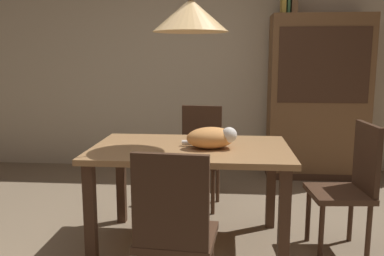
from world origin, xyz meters
The scene contains 11 objects.
back_wall centered at (0.00, 2.65, 1.45)m, with size 6.40×0.10×2.90m, color beige.
dining_table centered at (0.01, 0.39, 0.65)m, with size 1.40×0.90×0.75m.
chair_near_front centered at (0.01, -0.49, 0.51)m, with size 0.43×0.43×0.93m.
chair_far_back centered at (0.02, 1.27, 0.51)m, with size 0.44×0.44×0.93m.
chair_right_side centered at (1.14, 0.40, 0.51)m, with size 0.43×0.43×0.93m.
cat_sleeping centered at (0.17, 0.35, 0.83)m, with size 0.40×0.30×0.16m.
pendant_lamp centered at (0.01, 0.39, 1.66)m, with size 0.52×0.52×1.30m.
hutch_bookcase centered at (1.30, 2.32, 0.89)m, with size 1.12×0.45×1.85m.
book_yellow_short centered at (0.88, 2.32, 1.94)m, with size 0.04×0.20×0.18m, color gold.
book_green_slim centered at (0.93, 2.32, 1.98)m, with size 0.03×0.20×0.26m, color #427A4C.
book_brown_thick centered at (0.99, 2.32, 1.96)m, with size 0.06×0.24×0.22m, color brown.
Camera 1 is at (0.26, -2.45, 1.38)m, focal length 38.19 mm.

